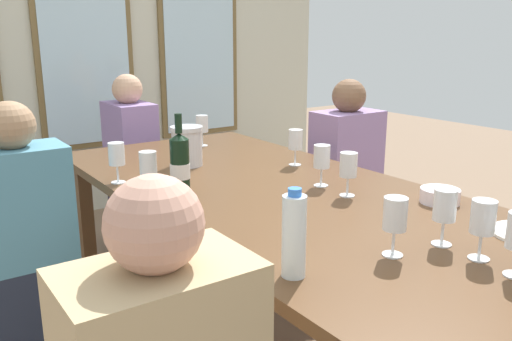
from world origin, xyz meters
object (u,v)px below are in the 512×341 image
(wine_glass_1, at_px, (348,166))
(wine_glass_6, at_px, (148,166))
(wine_glass_11, at_px, (483,218))
(wine_glass_10, at_px, (295,141))
(wine_glass_4, at_px, (117,156))
(wine_glass_2, at_px, (395,217))
(seated_person_2, at_px, (24,245))
(seated_person_3, at_px, (345,180))
(dining_table, at_px, (298,213))
(water_bottle, at_px, (294,235))
(wine_bottle_2, at_px, (180,165))
(wine_glass_7, at_px, (445,206))
(seated_person_4, at_px, (132,165))
(wine_glass_9, at_px, (202,125))
(tasting_bowl_1, at_px, (440,196))
(metal_pitcher, at_px, (187,146))
(wine_glass_5, at_px, (322,159))

(wine_glass_1, bearing_deg, wine_glass_6, 143.71)
(wine_glass_11, bearing_deg, wine_glass_10, 76.99)
(wine_glass_4, relative_size, wine_glass_10, 1.00)
(wine_glass_2, distance_m, seated_person_2, 1.49)
(wine_glass_11, height_order, seated_person_3, seated_person_3)
(wine_glass_4, bearing_deg, seated_person_3, 0.99)
(dining_table, height_order, water_bottle, water_bottle)
(wine_bottle_2, relative_size, wine_glass_7, 1.86)
(wine_bottle_2, distance_m, seated_person_4, 1.49)
(wine_glass_6, bearing_deg, seated_person_3, 11.00)
(wine_glass_9, relative_size, seated_person_3, 0.16)
(dining_table, relative_size, wine_glass_2, 15.43)
(wine_bottle_2, distance_m, tasting_bowl_1, 0.99)
(metal_pitcher, xyz_separation_m, wine_glass_7, (0.16, -1.32, 0.03))
(wine_glass_5, relative_size, wine_glass_9, 1.00)
(wine_glass_1, bearing_deg, seated_person_2, 144.33)
(wine_glass_1, distance_m, wine_glass_10, 0.53)
(metal_pitcher, bearing_deg, wine_glass_10, -34.22)
(wine_glass_1, relative_size, seated_person_4, 0.16)
(wine_glass_11, bearing_deg, wine_glass_7, 88.84)
(wine_glass_6, relative_size, seated_person_2, 0.16)
(tasting_bowl_1, distance_m, wine_glass_1, 0.36)
(wine_glass_7, distance_m, seated_person_4, 2.32)
(wine_glass_10, bearing_deg, wine_glass_11, -103.01)
(metal_pitcher, distance_m, wine_glass_6, 0.48)
(dining_table, xyz_separation_m, wine_glass_1, (0.18, -0.09, 0.18))
(wine_glass_7, xyz_separation_m, seated_person_2, (-0.94, 1.28, -0.34))
(metal_pitcher, bearing_deg, wine_bottle_2, -120.84)
(wine_glass_6, distance_m, wine_glass_10, 0.77)
(seated_person_3, bearing_deg, wine_bottle_2, -164.49)
(wine_glass_6, height_order, seated_person_3, seated_person_3)
(water_bottle, height_order, wine_glass_1, water_bottle)
(wine_glass_11, relative_size, seated_person_2, 0.16)
(seated_person_4, bearing_deg, metal_pitcher, -96.08)
(wine_bottle_2, height_order, seated_person_3, seated_person_3)
(seated_person_4, bearing_deg, water_bottle, -101.23)
(seated_person_4, bearing_deg, wine_glass_7, -88.51)
(metal_pitcher, relative_size, wine_glass_2, 1.09)
(wine_glass_2, relative_size, wine_glass_5, 1.00)
(wine_glass_10, distance_m, seated_person_3, 0.68)
(seated_person_4, bearing_deg, wine_glass_1, -84.34)
(metal_pitcher, height_order, wine_glass_2, metal_pitcher)
(wine_glass_6, xyz_separation_m, wine_glass_11, (0.51, -1.11, 0.00))
(tasting_bowl_1, relative_size, seated_person_2, 0.13)
(wine_glass_1, bearing_deg, wine_glass_9, 89.97)
(water_bottle, distance_m, wine_glass_11, 0.54)
(water_bottle, relative_size, wine_glass_1, 1.38)
(tasting_bowl_1, bearing_deg, wine_glass_5, 116.76)
(wine_glass_7, height_order, wine_glass_9, same)
(metal_pitcher, xyz_separation_m, water_bottle, (-0.33, -1.22, 0.02))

